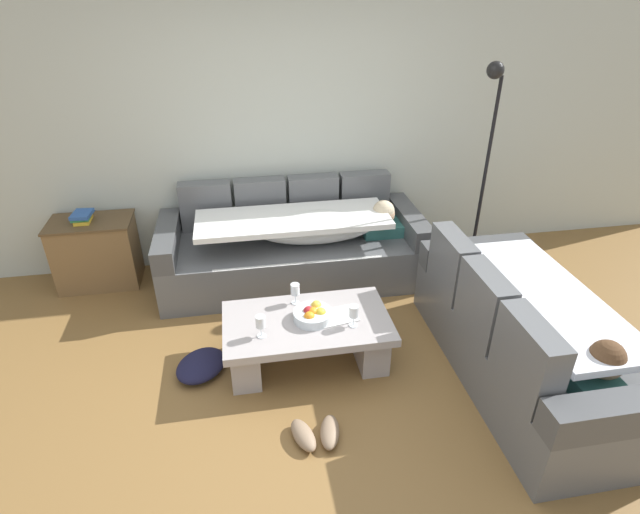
{
  "coord_description": "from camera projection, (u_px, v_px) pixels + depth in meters",
  "views": [
    {
      "loc": [
        -0.44,
        -2.46,
        2.53
      ],
      "look_at": [
        0.17,
        1.01,
        0.55
      ],
      "focal_mm": 28.03,
      "sensor_mm": 36.0,
      "label": 1
    }
  ],
  "objects": [
    {
      "name": "ground_plane",
      "position": [
        321.0,
        400.0,
        3.42
      ],
      "size": [
        14.0,
        14.0,
        0.0
      ],
      "primitive_type": "plane",
      "color": "brown"
    },
    {
      "name": "wine_glass_near_left",
      "position": [
        261.0,
        323.0,
        3.36
      ],
      "size": [
        0.07,
        0.07,
        0.17
      ],
      "color": "silver",
      "rests_on": "coffee_table"
    },
    {
      "name": "couch_along_wall",
      "position": [
        297.0,
        247.0,
        4.66
      ],
      "size": [
        2.39,
        0.92,
        0.88
      ],
      "color": "#595B5D",
      "rests_on": "ground_plane"
    },
    {
      "name": "side_cabinet",
      "position": [
        97.0,
        252.0,
        4.58
      ],
      "size": [
        0.72,
        0.44,
        0.64
      ],
      "color": "brown",
      "rests_on": "ground_plane"
    },
    {
      "name": "couch_near_window",
      "position": [
        526.0,
        337.0,
        3.48
      ],
      "size": [
        0.92,
        1.98,
        0.88
      ],
      "rotation": [
        0.0,
        0.0,
        1.57
      ],
      "color": "#595B5D",
      "rests_on": "ground_plane"
    },
    {
      "name": "back_wall",
      "position": [
        280.0,
        123.0,
        4.6
      ],
      "size": [
        9.0,
        0.1,
        2.7
      ],
      "primitive_type": "cube",
      "color": "#B8C0B4",
      "rests_on": "ground_plane"
    },
    {
      "name": "pair_of_shoes",
      "position": [
        317.0,
        434.0,
        3.11
      ],
      "size": [
        0.35,
        0.3,
        0.09
      ],
      "color": "#8C7259",
      "rests_on": "ground_plane"
    },
    {
      "name": "crumpled_garment",
      "position": [
        201.0,
        365.0,
        3.63
      ],
      "size": [
        0.49,
        0.51,
        0.12
      ],
      "primitive_type": "ellipsoid",
      "rotation": [
        0.0,
        0.0,
        0.94
      ],
      "color": "#191933",
      "rests_on": "ground_plane"
    },
    {
      "name": "wine_glass_near_right",
      "position": [
        354.0,
        312.0,
        3.47
      ],
      "size": [
        0.07,
        0.07,
        0.17
      ],
      "color": "silver",
      "rests_on": "coffee_table"
    },
    {
      "name": "open_magazine",
      "position": [
        337.0,
        316.0,
        3.61
      ],
      "size": [
        0.31,
        0.26,
        0.01
      ],
      "primitive_type": "cube",
      "rotation": [
        0.0,
        0.0,
        0.18
      ],
      "color": "white",
      "rests_on": "coffee_table"
    },
    {
      "name": "floor_lamp",
      "position": [
        485.0,
        160.0,
        4.41
      ],
      "size": [
        0.33,
        0.31,
        1.95
      ],
      "color": "black",
      "rests_on": "ground_plane"
    },
    {
      "name": "wine_glass_far_back",
      "position": [
        295.0,
        290.0,
        3.71
      ],
      "size": [
        0.07,
        0.07,
        0.17
      ],
      "color": "silver",
      "rests_on": "coffee_table"
    },
    {
      "name": "book_stack_on_cabinet",
      "position": [
        82.0,
        217.0,
        4.39
      ],
      "size": [
        0.18,
        0.22,
        0.09
      ],
      "color": "gold",
      "rests_on": "side_cabinet"
    },
    {
      "name": "fruit_bowl",
      "position": [
        313.0,
        314.0,
        3.57
      ],
      "size": [
        0.28,
        0.28,
        0.1
      ],
      "color": "silver",
      "rests_on": "coffee_table"
    },
    {
      "name": "coffee_table",
      "position": [
        307.0,
        335.0,
        3.65
      ],
      "size": [
        1.2,
        0.68,
        0.38
      ],
      "color": "#A49D9D",
      "rests_on": "ground_plane"
    }
  ]
}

